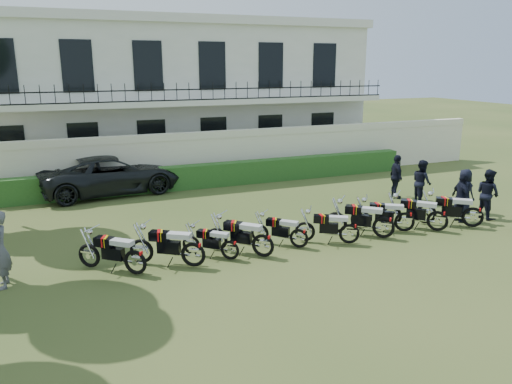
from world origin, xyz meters
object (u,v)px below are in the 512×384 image
at_px(motorcycle_4, 299,234).
at_px(motorcycle_6, 384,222).
at_px(motorcycle_1, 193,249).
at_px(suv, 111,175).
at_px(motorcycle_7, 405,217).
at_px(officer_4, 422,182).
at_px(officer_1, 488,194).
at_px(inspector, 0,250).
at_px(motorcycle_9, 473,212).
at_px(motorcycle_2, 230,245).
at_px(officer_3, 464,191).
at_px(motorcycle_5, 350,229).
at_px(officer_5, 396,177).
at_px(motorcycle_0, 135,256).
at_px(motorcycle_8, 438,216).
at_px(motorcycle_3, 263,240).
at_px(officer_2, 461,198).

relative_size(motorcycle_4, motorcycle_6, 0.82).
height_order(motorcycle_1, suv, suv).
height_order(motorcycle_1, motorcycle_7, motorcycle_1).
height_order(motorcycle_6, officer_4, officer_4).
bearing_deg(officer_1, inspector, 90.32).
bearing_deg(motorcycle_1, motorcycle_9, -59.00).
relative_size(motorcycle_2, officer_3, 0.84).
relative_size(motorcycle_5, officer_5, 0.98).
bearing_deg(motorcycle_0, motorcycle_2, -48.01).
xyz_separation_m(motorcycle_7, inspector, (-11.50, 0.33, 0.44)).
distance_m(motorcycle_4, inspector, 7.78).
height_order(motorcycle_0, inspector, inspector).
relative_size(motorcycle_0, motorcycle_4, 1.19).
bearing_deg(motorcycle_8, motorcycle_2, 134.62).
bearing_deg(motorcycle_7, motorcycle_3, 126.64).
bearing_deg(officer_4, officer_2, -175.29).
height_order(motorcycle_0, motorcycle_8, motorcycle_8).
distance_m(motorcycle_1, officer_5, 10.05).
distance_m(motorcycle_2, officer_1, 9.52).
xyz_separation_m(motorcycle_2, inspector, (-5.60, 0.47, 0.51)).
height_order(motorcycle_0, motorcycle_7, motorcycle_0).
relative_size(motorcycle_9, officer_4, 1.03).
relative_size(motorcycle_4, motorcycle_9, 0.77).
relative_size(motorcycle_1, motorcycle_3, 1.19).
xyz_separation_m(motorcycle_1, motorcycle_2, (1.05, 0.12, -0.10)).
distance_m(motorcycle_2, motorcycle_3, 0.93).
bearing_deg(motorcycle_2, motorcycle_5, -50.41).
relative_size(motorcycle_3, officer_2, 0.93).
distance_m(officer_1, officer_2, 1.15).
distance_m(motorcycle_1, motorcycle_6, 5.97).
xyz_separation_m(motorcycle_4, motorcycle_7, (3.75, 0.03, 0.05)).
distance_m(motorcycle_3, motorcycle_6, 4.01).
distance_m(officer_2, officer_4, 2.35).
distance_m(motorcycle_2, motorcycle_5, 3.69).
height_order(officer_1, officer_2, officer_1).
xyz_separation_m(suv, officer_4, (10.78, -6.04, 0.06)).
relative_size(motorcycle_5, officer_3, 1.07).
bearing_deg(officer_5, motorcycle_3, 133.88).
distance_m(motorcycle_5, officer_4, 5.70).
distance_m(motorcycle_1, motorcycle_8, 7.96).
xyz_separation_m(motorcycle_1, motorcycle_3, (1.96, -0.05, -0.01)).
bearing_deg(inspector, officer_2, 90.26).
bearing_deg(motorcycle_3, motorcycle_6, -45.08).
bearing_deg(motorcycle_8, motorcycle_1, 135.69).
relative_size(motorcycle_3, motorcycle_8, 0.98).
height_order(suv, officer_1, officer_1).
bearing_deg(officer_2, motorcycle_5, 106.66).
height_order(motorcycle_3, officer_4, officer_4).
height_order(motorcycle_1, officer_4, officer_4).
distance_m(motorcycle_3, motorcycle_9, 7.33).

